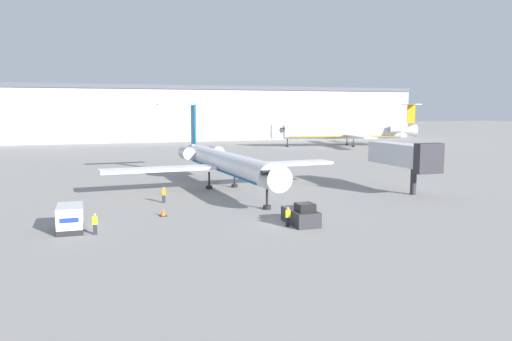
# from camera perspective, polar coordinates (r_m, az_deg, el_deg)

# --- Properties ---
(ground_plane) EXTENTS (600.00, 600.00, 0.00)m
(ground_plane) POSITION_cam_1_polar(r_m,az_deg,el_deg) (43.61, 4.64, -6.19)
(ground_plane) COLOR gray
(terminal_building) EXTENTS (180.00, 16.80, 17.05)m
(terminal_building) POSITION_cam_1_polar(r_m,az_deg,el_deg) (159.93, -12.46, 6.40)
(terminal_building) COLOR #B2B2B7
(terminal_building) RESTS_ON ground
(airplane_main) EXTENTS (29.91, 32.38, 10.72)m
(airplane_main) POSITION_cam_1_polar(r_m,az_deg,el_deg) (62.35, -3.77, 1.07)
(airplane_main) COLOR white
(airplane_main) RESTS_ON ground
(pushback_tug) EXTENTS (2.07, 4.22, 2.00)m
(pushback_tug) POSITION_cam_1_polar(r_m,az_deg,el_deg) (43.70, 5.14, -5.15)
(pushback_tug) COLOR #2D2D33
(pushback_tug) RESTS_ON ground
(luggage_cart) EXTENTS (2.02, 3.74, 2.14)m
(luggage_cart) POSITION_cam_1_polar(r_m,az_deg,el_deg) (43.75, -20.48, -5.14)
(luggage_cart) COLOR #232326
(luggage_cart) RESTS_ON ground
(worker_near_tug) EXTENTS (0.40, 0.24, 1.68)m
(worker_near_tug) POSITION_cam_1_polar(r_m,az_deg,el_deg) (42.64, 3.65, -5.28)
(worker_near_tug) COLOR #232838
(worker_near_tug) RESTS_ON ground
(worker_by_wing) EXTENTS (0.40, 0.24, 1.69)m
(worker_by_wing) POSITION_cam_1_polar(r_m,az_deg,el_deg) (54.16, -10.51, -2.72)
(worker_by_wing) COLOR #232838
(worker_by_wing) RESTS_ON ground
(worker_on_apron) EXTENTS (0.40, 0.24, 1.72)m
(worker_on_apron) POSITION_cam_1_polar(r_m,az_deg,el_deg) (41.98, -17.94, -5.78)
(worker_on_apron) COLOR #232838
(worker_on_apron) RESTS_ON ground
(traffic_cone_left) EXTENTS (0.66, 0.66, 0.74)m
(traffic_cone_left) POSITION_cam_1_polar(r_m,az_deg,el_deg) (47.63, -10.57, -4.72)
(traffic_cone_left) COLOR black
(traffic_cone_left) RESTS_ON ground
(airplane_parked_far_left) EXTENTS (39.65, 34.06, 11.23)m
(airplane_parked_far_left) POSITION_cam_1_polar(r_m,az_deg,el_deg) (135.33, 10.18, 4.45)
(airplane_parked_far_left) COLOR silver
(airplane_parked_far_left) RESTS_ON ground
(jet_bridge) EXTENTS (3.20, 11.20, 6.19)m
(jet_bridge) POSITION_cam_1_polar(r_m,az_deg,el_deg) (62.37, 16.54, 1.68)
(jet_bridge) COLOR #2D2D33
(jet_bridge) RESTS_ON ground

